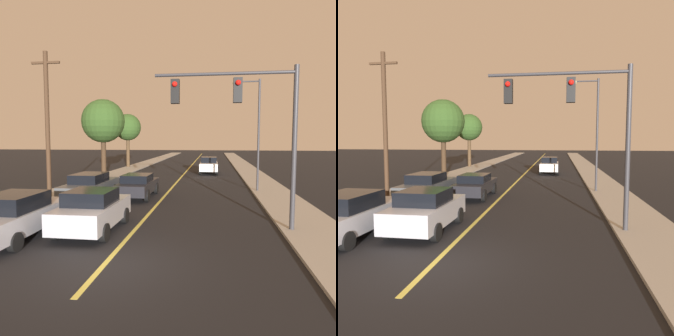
{
  "view_description": "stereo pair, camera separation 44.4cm",
  "coord_description": "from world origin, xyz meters",
  "views": [
    {
      "loc": [
        2.95,
        -8.4,
        3.43
      ],
      "look_at": [
        0.0,
        12.57,
        1.6
      ],
      "focal_mm": 35.0,
      "sensor_mm": 36.0,
      "label": 1
    },
    {
      "loc": [
        3.39,
        -8.33,
        3.43
      ],
      "look_at": [
        0.0,
        12.57,
        1.6
      ],
      "focal_mm": 35.0,
      "sensor_mm": 36.0,
      "label": 2
    }
  ],
  "objects": [
    {
      "name": "ground_plane",
      "position": [
        0.0,
        0.0,
        0.0
      ],
      "size": [
        200.0,
        200.0,
        0.0
      ],
      "primitive_type": "plane",
      "color": "black"
    },
    {
      "name": "road_surface",
      "position": [
        0.0,
        36.0,
        0.01
      ],
      "size": [
        10.88,
        80.0,
        0.01
      ],
      "color": "black",
      "rests_on": "ground"
    },
    {
      "name": "sidewalk_left",
      "position": [
        -6.69,
        36.0,
        0.06
      ],
      "size": [
        2.5,
        80.0,
        0.12
      ],
      "color": "#9E998E",
      "rests_on": "ground"
    },
    {
      "name": "sidewalk_right",
      "position": [
        6.69,
        36.0,
        0.06
      ],
      "size": [
        2.5,
        80.0,
        0.12
      ],
      "color": "#9E998E",
      "rests_on": "ground"
    },
    {
      "name": "car_near_lane_front",
      "position": [
        -1.52,
        3.16,
        0.81
      ],
      "size": [
        1.96,
        4.12,
        1.59
      ],
      "color": "#A5A8B2",
      "rests_on": "ground"
    },
    {
      "name": "car_near_lane_second",
      "position": [
        -1.52,
        10.51,
        0.74
      ],
      "size": [
        1.9,
        4.58,
        1.4
      ],
      "color": "black",
      "rests_on": "ground"
    },
    {
      "name": "car_outer_lane_front",
      "position": [
        -3.92,
        2.1,
        0.79
      ],
      "size": [
        1.98,
        4.94,
        1.57
      ],
      "color": "#A5A8B2",
      "rests_on": "ground"
    },
    {
      "name": "car_outer_lane_second",
      "position": [
        -3.92,
        9.09,
        0.82
      ],
      "size": [
        1.89,
        5.2,
        1.56
      ],
      "color": "#474C51",
      "rests_on": "ground"
    },
    {
      "name": "car_far_oncoming",
      "position": [
        2.45,
        24.99,
        0.87
      ],
      "size": [
        1.87,
        4.47,
        1.68
      ],
      "rotation": [
        0.0,
        0.0,
        3.14
      ],
      "color": "white",
      "rests_on": "ground"
    },
    {
      "name": "traffic_signal_mast",
      "position": [
        4.14,
        4.03,
        4.42
      ],
      "size": [
        5.23,
        0.42,
        5.98
      ],
      "color": "#333338",
      "rests_on": "ground"
    },
    {
      "name": "streetlamp_right",
      "position": [
        5.39,
        13.44,
        4.72
      ],
      "size": [
        1.78,
        0.36,
        7.18
      ],
      "color": "#333338",
      "rests_on": "ground"
    },
    {
      "name": "utility_pole_left",
      "position": [
        -6.04,
        8.43,
        4.29
      ],
      "size": [
        1.6,
        0.24,
        8.02
      ],
      "color": "#422D1E",
      "rests_on": "ground"
    },
    {
      "name": "tree_left_near",
      "position": [
        -6.58,
        19.03,
        5.01
      ],
      "size": [
        3.73,
        3.73,
        6.79
      ],
      "color": "#3D2B1C",
      "rests_on": "ground"
    },
    {
      "name": "tree_left_far",
      "position": [
        -7.57,
        30.94,
        4.91
      ],
      "size": [
        3.24,
        3.24,
        6.46
      ],
      "color": "#4C3823",
      "rests_on": "ground"
    }
  ]
}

